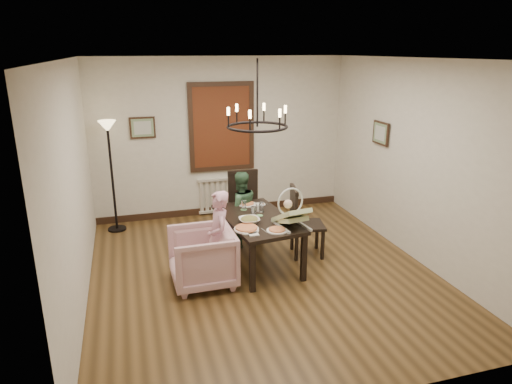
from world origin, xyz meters
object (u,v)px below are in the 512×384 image
armchair (202,257)px  seated_man (240,215)px  baby_bouncer (291,214)px  drinking_glass (254,211)px  dining_table (257,223)px  chair_right (308,221)px  floor_lamp (112,178)px  elderly_woman (219,245)px  chair_far (246,207)px

armchair → seated_man: bearing=142.7°
seated_man → baby_bouncer: 1.27m
drinking_glass → dining_table: bearing=-45.1°
chair_right → floor_lamp: floor_lamp is taller
baby_bouncer → floor_lamp: (-2.24, 2.33, 0.02)m
elderly_woman → drinking_glass: (0.57, 0.39, 0.27)m
elderly_woman → chair_far: bearing=152.5°
drinking_glass → chair_right: bearing=3.4°
dining_table → elderly_woman: size_ratio=1.55×
dining_table → armchair: armchair is taller
seated_man → chair_far: bearing=-133.6°
elderly_woman → baby_bouncer: baby_bouncer is taller
dining_table → drinking_glass: 0.17m
chair_right → baby_bouncer: size_ratio=1.95×
baby_bouncer → chair_far: bearing=91.6°
dining_table → elderly_woman: (-0.61, -0.35, -0.11)m
seated_man → drinking_glass: bearing=87.2°
elderly_woman → seated_man: 1.18m
dining_table → drinking_glass: (-0.04, 0.04, 0.16)m
armchair → elderly_woman: bearing=88.4°
armchair → baby_bouncer: baby_bouncer is taller
dining_table → seated_man: 0.71m
chair_right → seated_man: size_ratio=1.08×
elderly_woman → floor_lamp: floor_lamp is taller
elderly_woman → seated_man: (0.54, 1.04, -0.02)m
elderly_woman → drinking_glass: 0.74m
chair_far → armchair: size_ratio=1.36×
chair_right → floor_lamp: 3.26m
seated_man → baby_bouncer: bearing=103.9°
chair_right → drinking_glass: size_ratio=6.95×
chair_far → seated_man: chair_far is taller
armchair → floor_lamp: 2.53m
dining_table → baby_bouncer: size_ratio=2.94×
dining_table → armchair: (-0.84, -0.35, -0.25)m
chair_right → armchair: (-1.63, -0.44, -0.16)m
chair_far → seated_man: (-0.15, -0.19, -0.06)m
armchair → chair_right: bearing=104.2°
armchair → floor_lamp: bearing=-155.1°
chair_far → floor_lamp: (-1.99, 0.99, 0.35)m
armchair → baby_bouncer: 1.28m
elderly_woman → seated_man: size_ratio=1.05×
chair_right → baby_bouncer: (-0.46, -0.54, 0.35)m
baby_bouncer → drinking_glass: bearing=118.2°
chair_far → elderly_woman: size_ratio=1.08×
elderly_woman → floor_lamp: (-1.30, 2.23, 0.39)m
elderly_woman → floor_lamp: bearing=-148.0°
floor_lamp → baby_bouncer: bearing=-46.1°
armchair → floor_lamp: floor_lamp is taller
seated_man → floor_lamp: bearing=-38.1°
dining_table → drinking_glass: drinking_glass is taller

